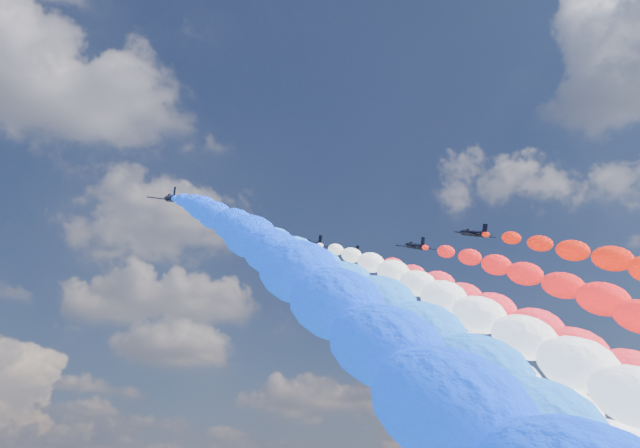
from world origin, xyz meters
name	(u,v)px	position (x,y,z in m)	size (l,w,h in m)	color
jet_0	(171,198)	(-30.05, -4.91, 109.51)	(7.83, 10.50, 2.31)	black
trail_0	(260,266)	(-30.05, -61.49, 82.13)	(6.94, 111.74, 58.63)	#0836F3
jet_1	(218,219)	(-20.19, 2.43, 109.51)	(7.83, 10.50, 2.31)	black
trail_1	(330,293)	(-20.19, -54.14, 82.13)	(6.94, 111.74, 58.63)	blue
jet_2	(253,243)	(-10.55, 13.71, 109.51)	(7.83, 10.50, 2.31)	black
trail_2	(371,321)	(-10.55, -42.87, 82.13)	(6.94, 111.74, 58.63)	blue
jet_3	(313,244)	(0.84, 10.43, 109.51)	(7.83, 10.50, 2.31)	black
trail_3	(466,323)	(0.84, -46.14, 82.13)	(6.94, 111.74, 58.63)	white
jet_4	(293,259)	(0.20, 21.26, 109.51)	(7.83, 10.50, 2.31)	black
trail_4	(421,339)	(0.20, -35.31, 82.13)	(6.94, 111.74, 58.63)	white
jet_5	(350,254)	(10.29, 13.97, 109.51)	(7.83, 10.50, 2.31)	black
trail_5	(515,334)	(10.29, -42.60, 82.13)	(6.94, 111.74, 58.63)	#FB2838
jet_6	(415,246)	(20.46, 4.62, 109.51)	(7.83, 10.50, 2.31)	black
trail_6	(627,325)	(20.46, -51.95, 82.13)	(6.94, 111.74, 58.63)	red
jet_7	(474,233)	(27.34, -6.36, 109.51)	(7.83, 10.50, 2.31)	black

